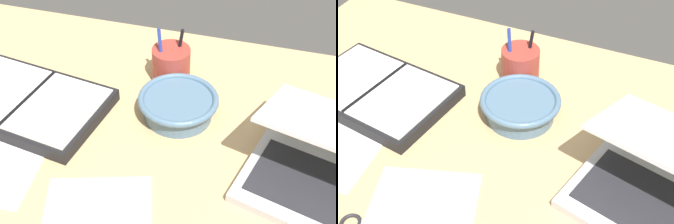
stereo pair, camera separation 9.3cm
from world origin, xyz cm
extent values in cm
cube|color=tan|center=(0.00, 0.00, 1.00)|extent=(140.00, 100.00, 2.00)
cube|color=#B7B7BC|center=(29.50, 2.60, 2.90)|extent=(34.46, 27.15, 1.80)
cube|color=#232328|center=(29.50, 2.60, 3.92)|extent=(29.51, 20.76, 0.24)
cylinder|color=slate|center=(-2.20, 16.88, 4.35)|extent=(14.88, 14.88, 4.69)
torus|color=slate|center=(-2.20, 16.88, 6.69)|extent=(17.50, 17.50, 1.40)
cylinder|color=#9E382D|center=(-7.21, 28.83, 6.31)|extent=(8.98, 8.98, 8.63)
cylinder|color=black|center=(-5.89, 30.92, 9.23)|extent=(2.65, 1.97, 12.45)
cylinder|color=#233899|center=(-9.18, 27.34, 9.53)|extent=(2.50, 3.04, 12.99)
cube|color=black|center=(-34.59, 9.73, 3.46)|extent=(36.28, 26.81, 2.92)
cube|color=silver|center=(-42.58, 10.87, 5.07)|extent=(18.19, 22.25, 0.30)
cube|color=silver|center=(-26.61, 8.60, 5.07)|extent=(18.19, 22.25, 0.30)
cube|color=black|center=(-34.59, 9.73, 5.22)|extent=(3.65, 20.18, 0.30)
cube|color=#B7B7BC|center=(-12.54, -18.38, 2.60)|extent=(8.04, 8.77, 0.30)
cube|color=#B7B7BC|center=(-12.54, -18.38, 2.30)|extent=(10.26, 5.47, 0.30)
torus|color=#232328|center=(-18.59, -21.09, 2.30)|extent=(3.90, 3.90, 0.70)
cube|color=white|center=(-33.20, -5.52, 2.08)|extent=(19.84, 24.85, 0.16)
camera|label=1|loc=(16.98, -57.23, 71.26)|focal=50.00mm
camera|label=2|loc=(25.75, -54.03, 71.26)|focal=50.00mm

